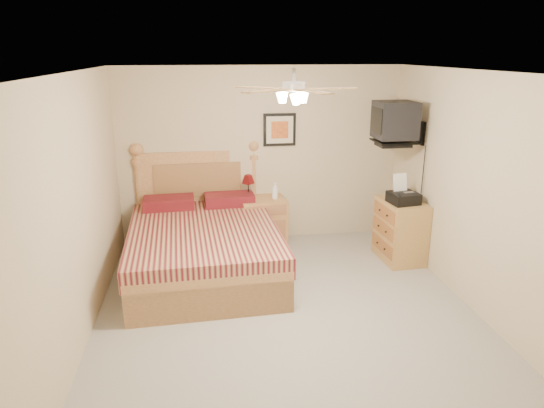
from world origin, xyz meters
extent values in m
plane|color=gray|center=(0.00, 0.00, 0.00)|extent=(4.50, 4.50, 0.00)
cube|color=white|center=(0.00, 0.00, 2.50)|extent=(4.00, 4.50, 0.04)
cube|color=#C5B291|center=(0.00, 2.25, 1.25)|extent=(4.00, 0.04, 2.50)
cube|color=#C5B291|center=(0.00, -2.25, 1.25)|extent=(4.00, 0.04, 2.50)
cube|color=#C5B291|center=(-2.00, 0.00, 1.25)|extent=(0.04, 4.50, 2.50)
cube|color=#C5B291|center=(2.00, 0.00, 1.25)|extent=(0.04, 4.50, 2.50)
cube|color=tan|center=(0.00, 2.00, 0.34)|extent=(0.68, 0.53, 0.69)
imported|color=white|center=(0.16, 1.97, 0.81)|extent=(0.12, 0.12, 0.24)
cube|color=black|center=(0.27, 2.23, 1.62)|extent=(0.46, 0.04, 0.46)
cube|color=olive|center=(1.73, 1.19, 0.41)|extent=(0.52, 0.72, 0.82)
imported|color=beige|center=(1.75, 1.47, 0.83)|extent=(0.24, 0.31, 0.03)
imported|color=tan|center=(1.75, 1.48, 0.86)|extent=(0.27, 0.33, 0.02)
camera|label=1|loc=(-0.83, -4.51, 2.68)|focal=32.00mm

